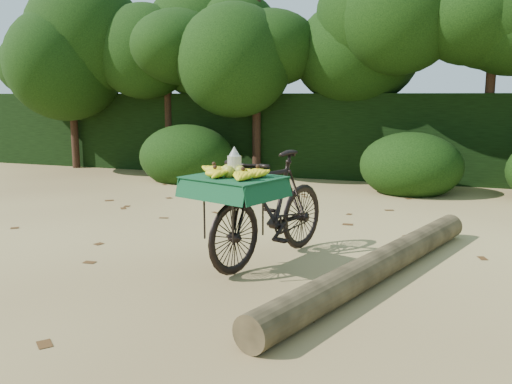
% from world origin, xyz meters
% --- Properties ---
extents(ground, '(80.00, 80.00, 0.00)m').
position_xyz_m(ground, '(0.00, 0.00, 0.00)').
color(ground, tan).
rests_on(ground, ground).
extents(vendor_bicycle, '(1.28, 2.05, 1.18)m').
position_xyz_m(vendor_bicycle, '(0.36, -0.43, 0.60)').
color(vendor_bicycle, black).
rests_on(vendor_bicycle, ground).
extents(fallen_log, '(1.58, 3.90, 0.29)m').
position_xyz_m(fallen_log, '(1.55, -0.63, 0.15)').
color(fallen_log, brown).
rests_on(fallen_log, ground).
extents(hedge_backdrop, '(26.00, 1.80, 1.80)m').
position_xyz_m(hedge_backdrop, '(0.00, 6.30, 0.90)').
color(hedge_backdrop, black).
rests_on(hedge_backdrop, ground).
extents(tree_row, '(14.50, 2.00, 4.00)m').
position_xyz_m(tree_row, '(-0.65, 5.50, 2.00)').
color(tree_row, black).
rests_on(tree_row, ground).
extents(bush_clumps, '(8.80, 1.70, 0.90)m').
position_xyz_m(bush_clumps, '(0.50, 4.30, 0.45)').
color(bush_clumps, black).
rests_on(bush_clumps, ground).
extents(leaf_litter, '(7.00, 7.30, 0.01)m').
position_xyz_m(leaf_litter, '(0.00, 0.65, 0.01)').
color(leaf_litter, '#4A2D13').
rests_on(leaf_litter, ground).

